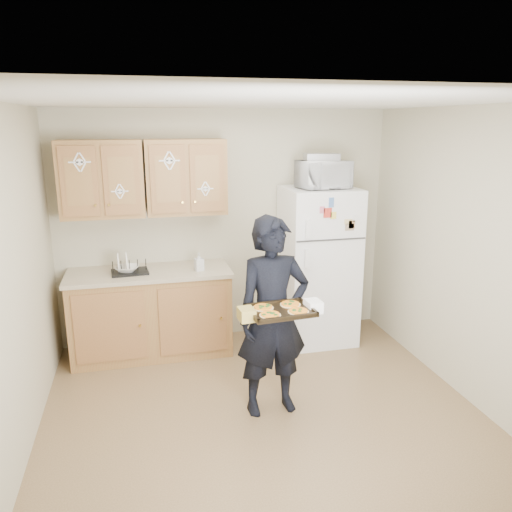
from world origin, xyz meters
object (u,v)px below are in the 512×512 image
at_px(refrigerator, 318,266).
at_px(baking_tray, 280,311).
at_px(person, 273,317).
at_px(dish_rack, 129,266).
at_px(microwave, 323,175).

bearing_deg(refrigerator, baking_tray, -119.22).
bearing_deg(person, dish_rack, 126.17).
distance_m(refrigerator, person, 1.54).
distance_m(baking_tray, microwave, 1.96).
height_order(person, baking_tray, person).
bearing_deg(microwave, dish_rack, 169.21).
xyz_separation_m(baking_tray, microwave, (0.89, 1.53, 0.84)).
distance_m(person, dish_rack, 1.73).
bearing_deg(dish_rack, person, -49.01).
height_order(refrigerator, dish_rack, refrigerator).
xyz_separation_m(microwave, dish_rack, (-1.99, 0.08, -0.87)).
bearing_deg(person, microwave, 50.08).
xyz_separation_m(refrigerator, baking_tray, (-0.88, -1.58, 0.15)).
relative_size(microwave, dish_rack, 1.43).
distance_m(baking_tray, dish_rack, 1.95).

